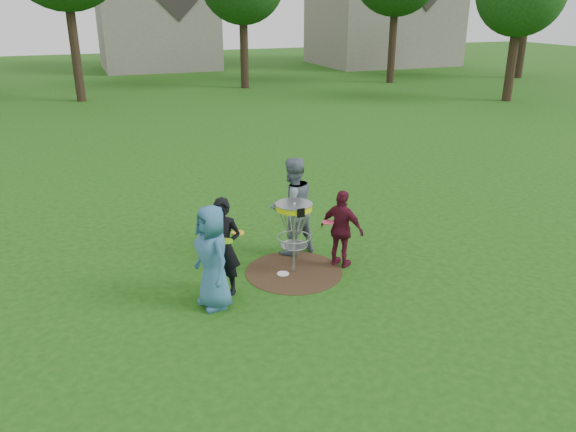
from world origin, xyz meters
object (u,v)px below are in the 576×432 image
object	(u,v)px
player_blue	(213,257)
player_grey	(292,206)
player_maroon	(342,229)
disc_golf_basket	(294,221)
player_black	(223,247)

from	to	relation	value
player_blue	player_grey	world-z (taller)	player_grey
player_grey	player_maroon	xyz separation A→B (m)	(0.64, -0.90, -0.23)
player_blue	player_maroon	bearing A→B (deg)	90.49
player_grey	disc_golf_basket	xyz separation A→B (m)	(-0.29, -0.83, 0.05)
player_black	player_maroon	distance (m)	2.32
player_black	player_maroon	xyz separation A→B (m)	(2.31, 0.22, -0.10)
player_blue	player_black	xyz separation A→B (m)	(0.27, 0.38, -0.02)
player_black	player_grey	distance (m)	2.01
player_blue	player_black	distance (m)	0.47
player_blue	disc_golf_basket	bearing A→B (deg)	99.34
player_blue	player_maroon	size ratio (longest dim) A/B	1.17
player_maroon	disc_golf_basket	bearing A→B (deg)	50.79
player_grey	disc_golf_basket	size ratio (longest dim) A/B	1.41
player_blue	player_maroon	world-z (taller)	player_blue
player_blue	player_grey	size ratio (longest dim) A/B	0.90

